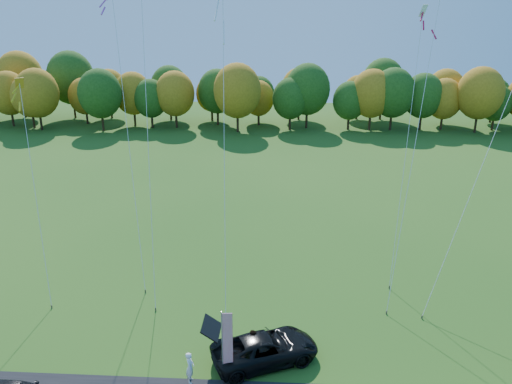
{
  "coord_description": "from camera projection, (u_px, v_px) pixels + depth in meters",
  "views": [
    {
      "loc": [
        1.52,
        -20.13,
        16.23
      ],
      "look_at": [
        0.0,
        6.0,
        7.0
      ],
      "focal_mm": 35.0,
      "sensor_mm": 36.0,
      "label": 1
    }
  ],
  "objects": [
    {
      "name": "ground",
      "position": [
        249.0,
        367.0,
        24.43
      ],
      "size": [
        160.0,
        160.0,
        0.0
      ],
      "primitive_type": "plane",
      "color": "#224F15"
    },
    {
      "name": "tree_line",
      "position": [
        275.0,
        129.0,
        76.21
      ],
      "size": [
        116.0,
        12.0,
        10.0
      ],
      "primitive_type": null,
      "color": "#1E4711",
      "rests_on": "ground"
    },
    {
      "name": "black_suv",
      "position": [
        265.0,
        349.0,
        24.62
      ],
      "size": [
        5.85,
        4.38,
        1.48
      ],
      "primitive_type": "imported",
      "rotation": [
        0.0,
        0.0,
        1.98
      ],
      "color": "black",
      "rests_on": "ground"
    },
    {
      "name": "person_tailgate_a",
      "position": [
        190.0,
        367.0,
        23.22
      ],
      "size": [
        0.42,
        0.6,
        1.59
      ],
      "primitive_type": "imported",
      "rotation": [
        0.0,
        0.0,
        1.64
      ],
      "color": "white",
      "rests_on": "ground"
    },
    {
      "name": "person_tailgate_b",
      "position": [
        253.0,
        344.0,
        24.87
      ],
      "size": [
        0.7,
        0.85,
        1.59
      ],
      "primitive_type": "imported",
      "rotation": [
        0.0,
        0.0,
        1.43
      ],
      "color": "gray",
      "rests_on": "ground"
    },
    {
      "name": "feather_flag",
      "position": [
        226.0,
        340.0,
        22.66
      ],
      "size": [
        0.51,
        0.11,
        3.84
      ],
      "color": "#999999",
      "rests_on": "ground"
    },
    {
      "name": "kite_delta_blue",
      "position": [
        143.0,
        26.0,
        29.49
      ],
      "size": [
        3.97,
        12.72,
        31.97
      ],
      "color": "#4C3F33",
      "rests_on": "ground"
    },
    {
      "name": "kite_parafoil_orange",
      "position": [
        427.0,
        75.0,
        30.43
      ],
      "size": [
        6.99,
        13.47,
        26.09
      ],
      "color": "#4C3F33",
      "rests_on": "ground"
    },
    {
      "name": "kite_delta_red",
      "position": [
        224.0,
        124.0,
        28.97
      ],
      "size": [
        2.5,
        9.57,
        19.86
      ],
      "color": "#4C3F33",
      "rests_on": "ground"
    },
    {
      "name": "kite_parafoil_rainbow",
      "position": [
        477.0,
        179.0,
        29.1
      ],
      "size": [
        8.02,
        7.61,
        14.83
      ],
      "color": "#4C3F33",
      "rests_on": "ground"
    },
    {
      "name": "kite_diamond_yellow",
      "position": [
        35.0,
        191.0,
        29.95
      ],
      "size": [
        3.41,
        6.07,
        13.03
      ],
      "color": "#4C3F33",
      "rests_on": "ground"
    },
    {
      "name": "kite_diamond_white",
      "position": [
        407.0,
        146.0,
        31.71
      ],
      "size": [
        2.63,
        7.19,
        17.34
      ],
      "color": "#4C3F33",
      "rests_on": "ground"
    },
    {
      "name": "kite_diamond_pink",
      "position": [
        128.0,
        138.0,
        31.35
      ],
      "size": [
        3.33,
        7.44,
        18.47
      ],
      "color": "#4C3F33",
      "rests_on": "ground"
    }
  ]
}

